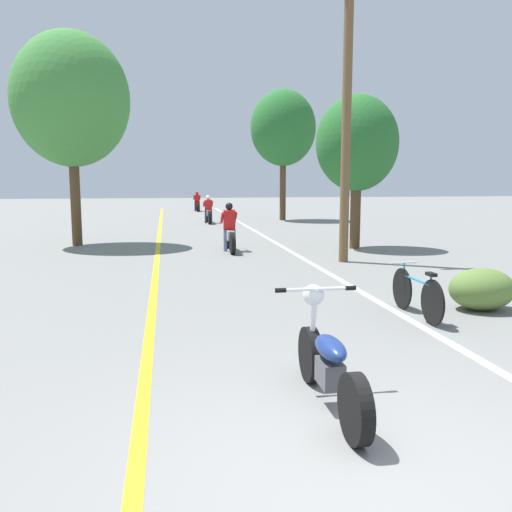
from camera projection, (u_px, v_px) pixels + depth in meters
ground_plane at (369, 474)px, 3.98m from camera, size 120.00×120.00×0.00m
lane_stripe_center at (158, 250)px, 16.57m from camera, size 0.14×48.00×0.01m
lane_stripe_edge at (284, 247)px, 17.21m from camera, size 0.14×48.00×0.01m
utility_pole at (347, 113)px, 13.73m from camera, size 1.10×0.24×7.44m
roadside_tree_right_near at (357, 144)px, 16.59m from camera, size 2.55×2.30×4.72m
roadside_tree_right_far at (283, 128)px, 28.07m from camera, size 3.41×3.07×6.75m
roadside_tree_left at (71, 100)px, 17.11m from camera, size 3.68×3.31×6.78m
roadside_bush at (482, 289)px, 8.96m from camera, size 1.10×0.88×0.70m
motorcycle_foreground at (328, 363)px, 5.14m from camera, size 0.85×2.00×1.08m
motorcycle_rider_lead at (229, 233)px, 16.30m from camera, size 0.50×2.17×1.46m
motorcycle_rider_mid at (208, 212)px, 26.73m from camera, size 0.50×2.12×1.37m
motorcycle_rider_far at (197, 204)px, 36.72m from camera, size 0.50×1.95×1.33m
bicycle_parked at (417, 294)px, 8.51m from camera, size 0.44×1.74×0.80m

